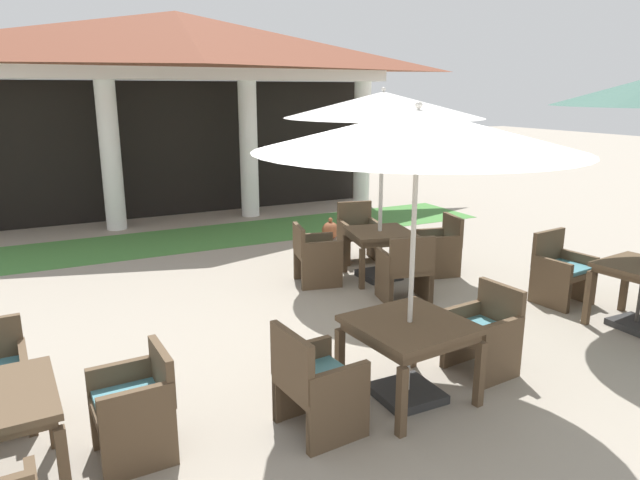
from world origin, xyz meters
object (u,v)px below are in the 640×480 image
patio_chair_near_foreground_north (561,271)px  patio_chair_mid_left_south (406,270)px  patio_chair_mid_right_west (315,384)px  terracotta_urn (330,230)px  patio_chair_mid_left_north (358,234)px  patio_umbrella_mid_right (418,133)px  patio_chair_mid_left_east (440,247)px  patio_chair_mid_right_east (484,333)px  patio_umbrella_mid_left (383,107)px  patio_table_mid_left (380,238)px  patio_chair_mid_left_west (315,255)px  patio_chair_far_back_east (135,407)px  patio_table_mid_right (409,332)px

patio_chair_near_foreground_north → patio_chair_mid_left_south: (-1.75, 0.94, 0.00)m
patio_chair_mid_right_west → terracotta_urn: 6.20m
patio_chair_mid_left_north → patio_chair_mid_right_west: 4.89m
patio_chair_near_foreground_north → patio_chair_mid_left_north: size_ratio=0.99×
patio_chair_mid_left_south → patio_umbrella_mid_right: bearing=-112.3°
patio_chair_near_foreground_north → terracotta_urn: patio_chair_near_foreground_north is taller
patio_chair_mid_left_east → patio_chair_mid_right_east: 3.15m
patio_umbrella_mid_left → patio_chair_mid_right_east: (-0.65, -2.91, -2.05)m
patio_chair_mid_left_south → patio_chair_mid_right_west: bearing=-125.7°
patio_table_mid_left → patio_chair_mid_right_east: size_ratio=1.20×
patio_chair_mid_left_south → patio_chair_mid_left_west: bearing=134.8°
patio_umbrella_mid_right → patio_chair_far_back_east: (-2.29, 0.21, -1.93)m
patio_table_mid_left → patio_chair_mid_left_east: patio_chair_mid_left_east is taller
patio_table_mid_left → patio_umbrella_mid_left: 1.84m
patio_chair_mid_right_west → patio_chair_near_foreground_north: bearing=100.9°
patio_chair_mid_left_west → terracotta_urn: size_ratio=2.11×
patio_table_mid_left → patio_chair_mid_left_east: 0.98m
patio_table_mid_left → patio_chair_far_back_east: 4.79m
patio_chair_near_foreground_north → patio_chair_mid_right_east: size_ratio=1.07×
patio_chair_near_foreground_north → patio_chair_far_back_east: 5.51m
patio_umbrella_mid_right → patio_chair_mid_right_west: 2.15m
patio_table_mid_right → patio_chair_mid_right_west: 0.98m
patio_chair_mid_left_east → terracotta_urn: bearing=23.5°
patio_chair_mid_left_south → patio_table_mid_right: patio_chair_mid_left_south is taller
patio_chair_mid_right_east → terracotta_urn: size_ratio=2.11×
patio_chair_near_foreground_north → patio_table_mid_right: 3.35m
patio_table_mid_left → patio_umbrella_mid_left: bearing=180.0°
patio_table_mid_right → patio_chair_mid_right_west: size_ratio=1.14×
patio_umbrella_mid_left → patio_chair_mid_left_west: (-0.94, 0.20, -2.03)m
patio_chair_mid_left_south → patio_chair_mid_left_east: bearing=45.0°
patio_chair_far_back_east → patio_chair_mid_right_west: bearing=-105.4°
patio_chair_mid_right_west → patio_chair_far_back_east: patio_chair_mid_right_west is taller
patio_chair_mid_left_north → patio_umbrella_mid_right: 4.74m
patio_umbrella_mid_left → terracotta_urn: patio_umbrella_mid_left is taller
patio_table_mid_left → terracotta_urn: (0.42, 2.33, -0.44)m
patio_chair_mid_left_north → patio_umbrella_mid_right: (-1.80, -3.95, 1.91)m
patio_table_mid_right → patio_umbrella_mid_right: patio_umbrella_mid_right is taller
patio_chair_mid_left_east → patio_chair_mid_right_east: (-1.59, -2.71, -0.01)m
patio_chair_near_foreground_north → patio_chair_mid_right_east: 2.42m
patio_chair_mid_right_east → terracotta_urn: patio_chair_mid_right_east is taller
patio_chair_near_foreground_north → patio_table_mid_right: size_ratio=0.89×
patio_chair_mid_left_north → patio_chair_mid_right_west: bearing=67.6°
patio_chair_mid_right_east → patio_table_mid_left: bearing=-18.1°
patio_chair_far_back_east → patio_umbrella_mid_right: bearing=-97.9°
patio_chair_mid_left_south → terracotta_urn: patio_chair_mid_left_south is taller
patio_chair_mid_left_west → patio_chair_far_back_east: bearing=-32.7°
patio_table_mid_right → patio_chair_mid_right_west: bearing=-174.5°
patio_umbrella_mid_right → patio_chair_mid_right_west: (-0.96, -0.09, -1.92)m
patio_chair_mid_left_north → patio_chair_mid_left_east: bearing=134.9°
patio_chair_mid_right_east → terracotta_urn: bearing=-17.0°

